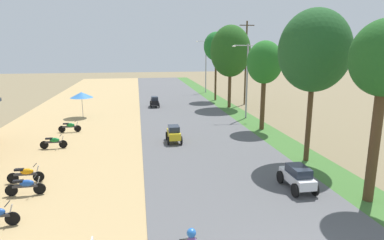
% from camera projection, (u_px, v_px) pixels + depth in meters
% --- Properties ---
extents(parked_motorbike_second, '(1.80, 0.54, 0.94)m').
position_uv_depth(parked_motorbike_second, '(26.00, 185.00, 15.31)').
color(parked_motorbike_second, black).
rests_on(parked_motorbike_second, dirt_shoulder).
extents(parked_motorbike_third, '(1.80, 0.54, 0.94)m').
position_uv_depth(parked_motorbike_third, '(26.00, 173.00, 16.76)').
color(parked_motorbike_third, black).
rests_on(parked_motorbike_third, dirt_shoulder).
extents(parked_motorbike_fourth, '(1.80, 0.54, 0.94)m').
position_uv_depth(parked_motorbike_fourth, '(54.00, 142.00, 22.49)').
color(parked_motorbike_fourth, black).
rests_on(parked_motorbike_fourth, dirt_shoulder).
extents(parked_motorbike_fifth, '(1.80, 0.54, 0.94)m').
position_uv_depth(parked_motorbike_fifth, '(70.00, 126.00, 26.88)').
color(parked_motorbike_fifth, black).
rests_on(parked_motorbike_fifth, dirt_shoulder).
extents(vendor_umbrella, '(2.20, 2.20, 2.52)m').
position_uv_depth(vendor_umbrella, '(82.00, 95.00, 32.37)').
color(vendor_umbrella, '#99999E').
rests_on(vendor_umbrella, dirt_shoulder).
extents(median_tree_second, '(4.09, 4.09, 9.00)m').
position_uv_depth(median_tree_second, '(314.00, 51.00, 18.80)').
color(median_tree_second, '#4C351E').
rests_on(median_tree_second, median_strip).
extents(median_tree_third, '(2.92, 2.92, 7.38)m').
position_uv_depth(median_tree_third, '(265.00, 63.00, 26.83)').
color(median_tree_third, '#4C351E').
rests_on(median_tree_third, median_strip).
extents(median_tree_fourth, '(4.55, 4.55, 9.32)m').
position_uv_depth(median_tree_fourth, '(230.00, 51.00, 36.98)').
color(median_tree_fourth, '#4C351E').
rests_on(median_tree_fourth, median_strip).
extents(median_tree_fifth, '(3.16, 3.16, 8.83)m').
position_uv_depth(median_tree_fifth, '(216.00, 47.00, 42.18)').
color(median_tree_fifth, '#4C351E').
rests_on(median_tree_fifth, median_strip).
extents(streetlamp_near, '(3.16, 0.20, 7.16)m').
position_uv_depth(streetlamp_near, '(247.00, 76.00, 31.59)').
color(streetlamp_near, gray).
rests_on(streetlamp_near, median_strip).
extents(streetlamp_mid, '(3.16, 0.20, 7.96)m').
position_uv_depth(streetlamp_mid, '(206.00, 63.00, 50.24)').
color(streetlamp_mid, gray).
rests_on(streetlamp_mid, median_strip).
extents(utility_pole_near, '(1.80, 0.20, 9.95)m').
position_uv_depth(utility_pole_near, '(246.00, 62.00, 39.50)').
color(utility_pole_near, brown).
rests_on(utility_pole_near, ground).
extents(car_sedan_white, '(1.10, 2.26, 1.19)m').
position_uv_depth(car_sedan_white, '(297.00, 176.00, 15.89)').
color(car_sedan_white, silver).
rests_on(car_sedan_white, road_strip).
extents(car_hatchback_yellow, '(1.04, 2.00, 1.23)m').
position_uv_depth(car_hatchback_yellow, '(174.00, 133.00, 23.93)').
color(car_hatchback_yellow, gold).
rests_on(car_hatchback_yellow, road_strip).
extents(car_hatchback_black, '(1.04, 2.00, 1.23)m').
position_uv_depth(car_hatchback_black, '(155.00, 101.00, 38.34)').
color(car_hatchback_black, black).
rests_on(car_hatchback_black, road_strip).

